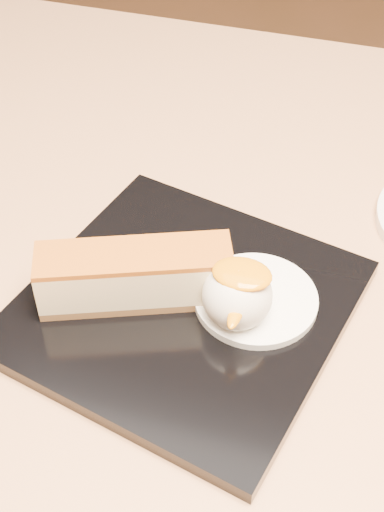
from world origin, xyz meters
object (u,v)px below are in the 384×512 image
(cheesecake, at_px, (135,275))
(ice_cream_scoop, at_px, (237,296))
(dessert_plate, at_px, (184,307))
(table, at_px, (213,390))

(cheesecake, height_order, ice_cream_scoop, ice_cream_scoop)
(dessert_plate, height_order, ice_cream_scoop, ice_cream_scoop)
(cheesecake, distance_m, ice_cream_scoop, 0.08)
(dessert_plate, bearing_deg, ice_cream_scoop, -7.13)
(cheesecake, bearing_deg, table, 23.80)
(cheesecake, xyz_separation_m, ice_cream_scoop, (0.07, -0.00, 0.00))
(ice_cream_scoop, bearing_deg, table, 118.80)
(table, distance_m, ice_cream_scoop, 0.20)
(table, xyz_separation_m, dessert_plate, (-0.01, -0.04, 0.16))
(dessert_plate, distance_m, cheesecake, 0.05)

